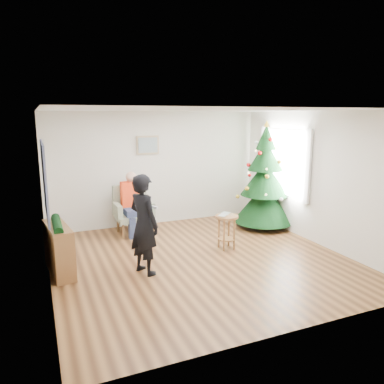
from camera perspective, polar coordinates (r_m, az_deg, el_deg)
name	(u,v)px	position (r m, az deg, el deg)	size (l,w,h in m)	color
floor	(200,259)	(6.77, 1.21, -10.19)	(5.00, 5.00, 0.00)	brown
ceiling	(201,110)	(6.28, 1.32, 12.40)	(5.00, 5.00, 0.00)	white
wall_back	(156,169)	(8.71, -5.48, 3.58)	(5.00, 5.00, 0.00)	silver
wall_front	(292,227)	(4.31, 15.02, -5.22)	(5.00, 5.00, 0.00)	silver
wall_left	(44,200)	(5.86, -21.66, -1.19)	(5.00, 5.00, 0.00)	silver
wall_right	(316,178)	(7.75, 18.40, 2.02)	(5.00, 5.00, 0.00)	silver
window_panel	(284,162)	(8.47, 13.90, 4.42)	(0.04, 1.30, 1.40)	white
curtains	(283,162)	(8.45, 13.74, 4.42)	(0.05, 1.75, 1.50)	white
christmas_tree	(265,180)	(8.56, 11.00, 1.80)	(1.33, 1.33, 2.41)	#3F2816
stool	(227,232)	(7.20, 5.28, -6.06)	(0.44, 0.44, 0.65)	brown
laptop	(227,215)	(7.10, 5.33, -3.49)	(0.36, 0.23, 0.03)	silver
armchair	(133,216)	(8.20, -8.98, -3.61)	(0.80, 0.73, 1.02)	gray
seated_person	(133,202)	(8.07, -8.95, -1.58)	(0.44, 0.64, 1.34)	navy
standing_man	(144,224)	(6.01, -7.35, -4.93)	(0.59, 0.39, 1.63)	black
game_controller	(155,207)	(5.96, -5.73, -2.33)	(0.04, 0.13, 0.04)	white
console	(59,249)	(6.45, -19.62, -8.24)	(0.30, 1.00, 0.80)	brown
garland	(57,224)	(6.32, -19.88, -4.65)	(0.14, 0.14, 0.90)	black
tapestry	(45,180)	(6.11, -21.54, 1.71)	(0.03, 1.50, 1.15)	black
framed_picture	(148,145)	(8.56, -6.76, 7.11)	(0.52, 0.05, 0.42)	tan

